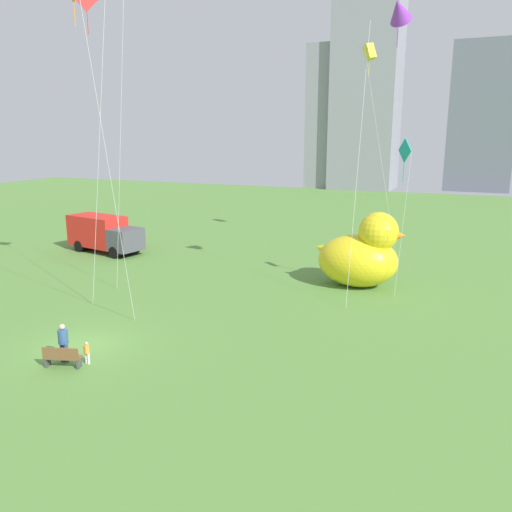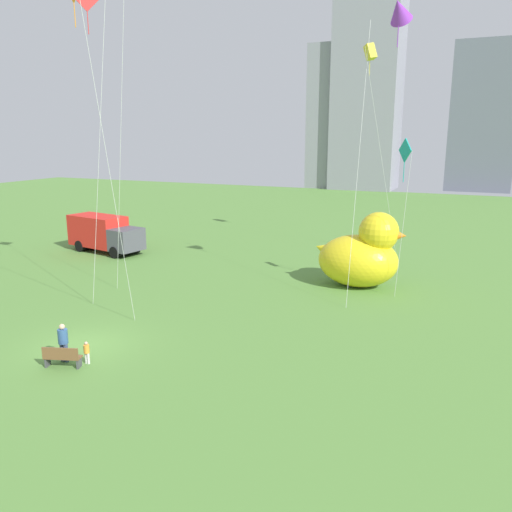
# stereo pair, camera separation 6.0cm
# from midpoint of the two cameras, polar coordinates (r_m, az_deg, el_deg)

# --- Properties ---
(ground_plane) EXTENTS (140.00, 140.00, 0.00)m
(ground_plane) POSITION_cam_midpoint_polar(r_m,az_deg,el_deg) (24.45, -18.55, -9.42)
(ground_plane) COLOR #57883B
(park_bench) EXTENTS (1.55, 0.89, 0.90)m
(park_bench) POSITION_cam_midpoint_polar(r_m,az_deg,el_deg) (22.47, -20.60, -10.34)
(park_bench) COLOR brown
(park_bench) RESTS_ON ground
(person_adult) EXTENTS (0.40, 0.40, 1.62)m
(person_adult) POSITION_cam_midpoint_polar(r_m,az_deg,el_deg) (22.88, -20.47, -8.74)
(person_adult) COLOR #38476B
(person_adult) RESTS_ON ground
(person_child) EXTENTS (0.23, 0.23, 0.95)m
(person_child) POSITION_cam_midpoint_polar(r_m,az_deg,el_deg) (22.49, -18.15, -9.95)
(person_child) COLOR silver
(person_child) RESTS_ON ground
(giant_inflatable_duck) EXTENTS (5.63, 3.61, 4.67)m
(giant_inflatable_duck) POSITION_cam_midpoint_polar(r_m,az_deg,el_deg) (32.16, 11.41, 0.13)
(giant_inflatable_duck) COLOR yellow
(giant_inflatable_duck) RESTS_ON ground
(box_truck) EXTENTS (6.84, 3.43, 2.85)m
(box_truck) POSITION_cam_midpoint_polar(r_m,az_deg,el_deg) (42.70, -16.42, 2.33)
(box_truck) COLOR red
(box_truck) RESTS_ON ground
(city_skyline) EXTENTS (55.61, 13.34, 37.04)m
(city_skyline) POSITION_cam_midpoint_polar(r_m,az_deg,el_deg) (92.17, 23.35, 16.30)
(city_skyline) COLOR gray
(city_skyline) RESTS_ON ground
(kite_teal) EXTENTS (0.84, 1.04, 8.93)m
(kite_teal) POSITION_cam_midpoint_polar(r_m,az_deg,el_deg) (29.42, 15.96, 10.53)
(kite_teal) COLOR silver
(kite_teal) RESTS_ON ground
(kite_purple) EXTENTS (2.43, 3.38, 15.83)m
(kite_purple) POSITION_cam_midpoint_polar(r_m,az_deg,el_deg) (29.00, 15.36, 24.50)
(kite_purple) COLOR silver
(kite_purple) RESTS_ON ground
(kite_red) EXTENTS (2.50, 2.29, 16.43)m
(kite_red) POSITION_cam_midpoint_polar(r_m,az_deg,el_deg) (30.20, -17.81, 23.61)
(kite_red) COLOR silver
(kite_red) RESTS_ON ground
(kite_orange) EXTENTS (2.08, 1.36, 16.31)m
(kite_orange) POSITION_cam_midpoint_polar(r_m,az_deg,el_deg) (27.93, -19.25, 24.20)
(kite_orange) COLOR silver
(kite_orange) RESTS_ON ground
(kite_yellow) EXTENTS (3.31, 3.21, 15.79)m
(kite_yellow) POSITION_cam_midpoint_polar(r_m,az_deg,el_deg) (42.48, 12.35, 20.90)
(kite_yellow) COLOR silver
(kite_yellow) RESTS_ON ground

